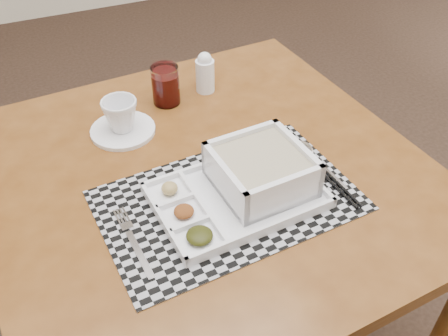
{
  "coord_description": "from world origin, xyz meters",
  "views": [
    {
      "loc": [
        -0.84,
        -0.8,
        1.37
      ],
      "look_at": [
        -0.53,
        -0.11,
        0.72
      ],
      "focal_mm": 40.0,
      "sensor_mm": 36.0,
      "label": 1
    }
  ],
  "objects": [
    {
      "name": "chopsticks",
      "position": [
        -0.33,
        -0.17,
        0.68
      ],
      "size": [
        0.03,
        0.24,
        0.01
      ],
      "color": "black",
      "rests_on": "placemat"
    },
    {
      "name": "juice_glass",
      "position": [
        -0.54,
        0.22,
        0.72
      ],
      "size": [
        0.07,
        0.07,
        0.1
      ],
      "color": "white",
      "rests_on": "dining_table"
    },
    {
      "name": "creamer_bottle",
      "position": [
        -0.43,
        0.24,
        0.73
      ],
      "size": [
        0.05,
        0.05,
        0.11
      ],
      "color": "white",
      "rests_on": "dining_table"
    },
    {
      "name": "serving_tray",
      "position": [
        -0.49,
        -0.16,
        0.71
      ],
      "size": [
        0.34,
        0.24,
        0.09
      ],
      "color": "white",
      "rests_on": "placemat"
    },
    {
      "name": "dining_table",
      "position": [
        -0.55,
        -0.05,
        0.61
      ],
      "size": [
        0.97,
        0.97,
        0.68
      ],
      "color": "#542C0F",
      "rests_on": "ground"
    },
    {
      "name": "spoon",
      "position": [
        -0.33,
        -0.09,
        0.68
      ],
      "size": [
        0.04,
        0.18,
        0.01
      ],
      "color": "silver",
      "rests_on": "placemat"
    },
    {
      "name": "fork",
      "position": [
        -0.75,
        -0.19,
        0.68
      ],
      "size": [
        0.03,
        0.19,
        0.0
      ],
      "color": "silver",
      "rests_on": "placemat"
    },
    {
      "name": "cup",
      "position": [
        -0.68,
        0.15,
        0.73
      ],
      "size": [
        0.09,
        0.09,
        0.08
      ],
      "primitive_type": "imported",
      "rotation": [
        0.0,
        0.0,
        -0.16
      ],
      "color": "white",
      "rests_on": "saucer"
    },
    {
      "name": "floor",
      "position": [
        0.0,
        0.0,
        0.0
      ],
      "size": [
        5.0,
        5.0,
        0.0
      ],
      "primitive_type": "plane",
      "color": "black",
      "rests_on": "ground"
    },
    {
      "name": "placemat",
      "position": [
        -0.55,
        -0.16,
        0.68
      ],
      "size": [
        0.52,
        0.35,
        0.0
      ],
      "primitive_type": "cube",
      "rotation": [
        0.0,
        0.0,
        0.07
      ],
      "color": "#9A9BA2",
      "rests_on": "dining_table"
    },
    {
      "name": "saucer",
      "position": [
        -0.68,
        0.15,
        0.68
      ],
      "size": [
        0.15,
        0.15,
        0.01
      ],
      "primitive_type": "cylinder",
      "color": "white",
      "rests_on": "dining_table"
    }
  ]
}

